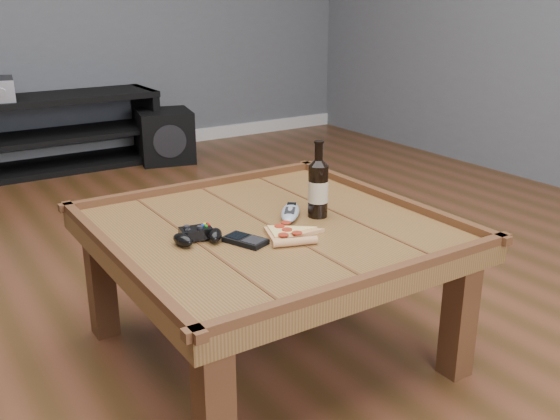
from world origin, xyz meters
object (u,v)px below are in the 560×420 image
coffee_table (270,243)px  media_console (52,134)px  beer_bottle (318,187)px  smartphone (245,240)px  subwoofer (165,136)px  pizza_slice (288,234)px  remote_control (290,212)px  game_controller (198,235)px

coffee_table → media_console: 2.75m
media_console → beer_bottle: 2.78m
smartphone → subwoofer: size_ratio=0.32×
pizza_slice → smartphone: size_ratio=1.91×
pizza_slice → subwoofer: size_ratio=0.62×
pizza_slice → subwoofer: 2.76m
pizza_slice → remote_control: 0.18m
coffee_table → beer_bottle: bearing=-4.1°
game_controller → remote_control: game_controller is taller
game_controller → media_console: bearing=94.7°
coffee_table → pizza_slice: 0.13m
beer_bottle → pizza_slice: bearing=-151.6°
game_controller → subwoofer: bearing=79.0°
smartphone → game_controller: bearing=121.7°
smartphone → media_console: bearing=65.1°
coffee_table → media_console: media_console is taller
media_console → beer_bottle: size_ratio=5.63×
game_controller → pizza_slice: size_ratio=0.59×
pizza_slice → smartphone: 0.13m
game_controller → smartphone: (0.11, -0.08, -0.01)m
beer_bottle → game_controller: beer_bottle is taller
remote_control → beer_bottle: bearing=5.4°
pizza_slice → game_controller: bearing=175.0°
media_console → game_controller: size_ratio=8.77×
game_controller → remote_control: size_ratio=0.88×
beer_bottle → smartphone: 0.33m
smartphone → subwoofer: bearing=49.7°
beer_bottle → remote_control: size_ratio=1.37×
pizza_slice → subwoofer: bearing=93.5°
game_controller → smartphone: bearing=-26.3°
coffee_table → subwoofer: bearing=74.1°
subwoofer → remote_control: bearing=-90.8°
smartphone → remote_control: (0.24, 0.12, 0.01)m
coffee_table → smartphone: coffee_table is taller
coffee_table → smartphone: (-0.13, -0.08, 0.07)m
beer_bottle → subwoofer: 2.64m
remote_control → media_console: bearing=131.1°
media_console → remote_control: size_ratio=7.69×
media_console → remote_control: (0.10, -2.71, 0.22)m
beer_bottle → subwoofer: bearing=77.9°
pizza_slice → smartphone: bearing=-172.2°
subwoofer → beer_bottle: bearing=-89.0°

